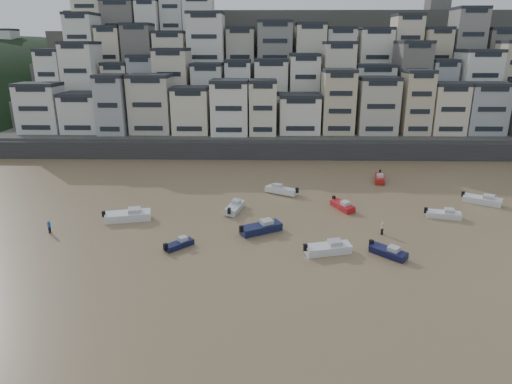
{
  "coord_description": "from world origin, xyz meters",
  "views": [
    {
      "loc": [
        4.14,
        -27.48,
        22.7
      ],
      "look_at": [
        2.86,
        30.0,
        4.0
      ],
      "focal_mm": 32.0,
      "sensor_mm": 36.0,
      "label": 1
    }
  ],
  "objects_px": {
    "boat_e": "(342,205)",
    "boat_f": "(235,206)",
    "boat_a": "(328,247)",
    "person_pink": "(382,228)",
    "boat_h": "(282,189)",
    "boat_d": "(444,213)",
    "boat_b": "(388,251)",
    "boat_g": "(483,199)",
    "boat_i": "(380,177)",
    "boat_c": "(261,226)",
    "person_blue": "(49,226)",
    "boat_j": "(179,243)",
    "boat_k": "(128,214)"
  },
  "relations": [
    {
      "from": "boat_h",
      "to": "person_pink",
      "type": "bearing_deg",
      "value": 155.83
    },
    {
      "from": "boat_g",
      "to": "boat_a",
      "type": "bearing_deg",
      "value": -112.52
    },
    {
      "from": "boat_a",
      "to": "person_blue",
      "type": "relative_size",
      "value": 3.33
    },
    {
      "from": "boat_a",
      "to": "boat_f",
      "type": "distance_m",
      "value": 17.76
    },
    {
      "from": "boat_a",
      "to": "boat_b",
      "type": "bearing_deg",
      "value": -18.95
    },
    {
      "from": "boat_f",
      "to": "person_pink",
      "type": "relative_size",
      "value": 3.13
    },
    {
      "from": "boat_b",
      "to": "boat_i",
      "type": "height_order",
      "value": "boat_i"
    },
    {
      "from": "boat_d",
      "to": "boat_h",
      "type": "bearing_deg",
      "value": 168.86
    },
    {
      "from": "boat_d",
      "to": "boat_h",
      "type": "height_order",
      "value": "boat_h"
    },
    {
      "from": "boat_j",
      "to": "boat_f",
      "type": "bearing_deg",
      "value": 18.84
    },
    {
      "from": "boat_j",
      "to": "boat_d",
      "type": "bearing_deg",
      "value": -29.6
    },
    {
      "from": "boat_e",
      "to": "person_pink",
      "type": "xyz_separation_m",
      "value": [
        3.49,
        -9.13,
        0.2
      ]
    },
    {
      "from": "boat_a",
      "to": "person_blue",
      "type": "height_order",
      "value": "person_blue"
    },
    {
      "from": "boat_b",
      "to": "boat_h",
      "type": "distance_m",
      "value": 24.93
    },
    {
      "from": "boat_b",
      "to": "boat_i",
      "type": "relative_size",
      "value": 0.86
    },
    {
      "from": "boat_j",
      "to": "boat_k",
      "type": "height_order",
      "value": "boat_k"
    },
    {
      "from": "boat_e",
      "to": "boat_k",
      "type": "bearing_deg",
      "value": -104.89
    },
    {
      "from": "boat_c",
      "to": "person_pink",
      "type": "bearing_deg",
      "value": -31.65
    },
    {
      "from": "boat_b",
      "to": "boat_k",
      "type": "bearing_deg",
      "value": -152.42
    },
    {
      "from": "boat_c",
      "to": "boat_k",
      "type": "relative_size",
      "value": 0.91
    },
    {
      "from": "boat_a",
      "to": "person_blue",
      "type": "xyz_separation_m",
      "value": [
        -34.33,
        5.18,
        0.08
      ]
    },
    {
      "from": "boat_b",
      "to": "boat_d",
      "type": "bearing_deg",
      "value": 93.76
    },
    {
      "from": "boat_k",
      "to": "person_pink",
      "type": "relative_size",
      "value": 3.75
    },
    {
      "from": "boat_h",
      "to": "boat_i",
      "type": "height_order",
      "value": "boat_h"
    },
    {
      "from": "person_blue",
      "to": "person_pink",
      "type": "xyz_separation_m",
      "value": [
        41.77,
        0.41,
        0.0
      ]
    },
    {
      "from": "boat_f",
      "to": "boat_h",
      "type": "relative_size",
      "value": 0.95
    },
    {
      "from": "boat_b",
      "to": "boat_f",
      "type": "bearing_deg",
      "value": -172.72
    },
    {
      "from": "boat_e",
      "to": "boat_i",
      "type": "xyz_separation_m",
      "value": [
        8.71,
        14.24,
        0.07
      ]
    },
    {
      "from": "boat_d",
      "to": "boat_f",
      "type": "relative_size",
      "value": 0.9
    },
    {
      "from": "boat_e",
      "to": "boat_f",
      "type": "xyz_separation_m",
      "value": [
        -15.47,
        -1.19,
        0.07
      ]
    },
    {
      "from": "boat_d",
      "to": "boat_i",
      "type": "xyz_separation_m",
      "value": [
        -4.57,
        17.4,
        0.07
      ]
    },
    {
      "from": "boat_a",
      "to": "boat_c",
      "type": "xyz_separation_m",
      "value": [
        -7.7,
        5.92,
        0.02
      ]
    },
    {
      "from": "boat_b",
      "to": "person_blue",
      "type": "height_order",
      "value": "person_blue"
    },
    {
      "from": "boat_g",
      "to": "boat_i",
      "type": "distance_m",
      "value": 16.93
    },
    {
      "from": "boat_d",
      "to": "boat_j",
      "type": "relative_size",
      "value": 1.24
    },
    {
      "from": "boat_c",
      "to": "boat_a",
      "type": "bearing_deg",
      "value": -67.95
    },
    {
      "from": "boat_a",
      "to": "boat_g",
      "type": "height_order",
      "value": "boat_a"
    },
    {
      "from": "boat_a",
      "to": "person_pink",
      "type": "distance_m",
      "value": 9.3
    },
    {
      "from": "boat_c",
      "to": "boat_i",
      "type": "bearing_deg",
      "value": 18.13
    },
    {
      "from": "boat_g",
      "to": "boat_c",
      "type": "bearing_deg",
      "value": -127.91
    },
    {
      "from": "person_blue",
      "to": "person_pink",
      "type": "height_order",
      "value": "same"
    },
    {
      "from": "boat_e",
      "to": "boat_h",
      "type": "bearing_deg",
      "value": -153.99
    },
    {
      "from": "boat_d",
      "to": "boat_e",
      "type": "bearing_deg",
      "value": -179.58
    },
    {
      "from": "boat_f",
      "to": "person_blue",
      "type": "height_order",
      "value": "person_blue"
    },
    {
      "from": "boat_g",
      "to": "person_pink",
      "type": "xyz_separation_m",
      "value": [
        -17.73,
        -11.97,
        0.08
      ]
    },
    {
      "from": "boat_d",
      "to": "boat_j",
      "type": "distance_m",
      "value": 35.97
    },
    {
      "from": "boat_k",
      "to": "person_pink",
      "type": "height_order",
      "value": "boat_k"
    },
    {
      "from": "boat_e",
      "to": "boat_j",
      "type": "relative_size",
      "value": 1.24
    },
    {
      "from": "boat_f",
      "to": "boat_c",
      "type": "bearing_deg",
      "value": -140.11
    },
    {
      "from": "boat_j",
      "to": "boat_e",
      "type": "bearing_deg",
      "value": -13.78
    }
  ]
}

